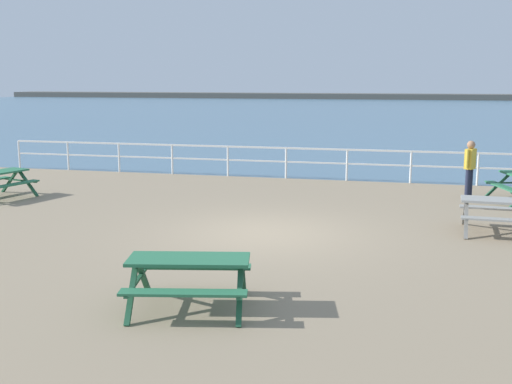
{
  "coord_description": "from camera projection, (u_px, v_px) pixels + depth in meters",
  "views": [
    {
      "loc": [
        3.05,
        -13.13,
        3.39
      ],
      "look_at": [
        -0.36,
        0.67,
        0.8
      ],
      "focal_mm": 43.64,
      "sensor_mm": 36.0,
      "label": 1
    }
  ],
  "objects": [
    {
      "name": "picnic_table_mid_centre",
      "position": [
        503.0,
        208.0,
        13.71
      ],
      "size": [
        1.87,
        1.62,
        0.8
      ],
      "rotation": [
        0.0,
        0.0,
        -0.05
      ],
      "color": "gray",
      "rests_on": "ground"
    },
    {
      "name": "visitor",
      "position": [
        470.0,
        166.0,
        17.77
      ],
      "size": [
        0.35,
        0.48,
        1.66
      ],
      "rotation": [
        0.0,
        0.0,
        2.67
      ],
      "color": "#1E2338",
      "rests_on": "ground"
    },
    {
      "name": "seaward_railing",
      "position": [
        316.0,
        158.0,
        21.13
      ],
      "size": [
        23.07,
        0.07,
        1.08
      ],
      "color": "white",
      "rests_on": "ground"
    },
    {
      "name": "picnic_table_far_left",
      "position": [
        189.0,
        270.0,
        9.26
      ],
      "size": [
        2.08,
        1.85,
        0.8
      ],
      "rotation": [
        0.0,
        0.0,
        0.21
      ],
      "color": "#286B47",
      "rests_on": "ground"
    },
    {
      "name": "sea_band",
      "position": [
        380.0,
        112.0,
        64.25
      ],
      "size": [
        142.0,
        90.0,
        0.01
      ],
      "primitive_type": "cube",
      "color": "#476B84",
      "rests_on": "ground"
    },
    {
      "name": "ground_plane",
      "position": [
        265.0,
        237.0,
        13.89
      ],
      "size": [
        30.0,
        24.0,
        0.2
      ],
      "primitive_type": "cube",
      "color": "gray"
    },
    {
      "name": "distant_shoreline",
      "position": [
        393.0,
        99.0,
        105.31
      ],
      "size": [
        142.0,
        6.0,
        1.8
      ],
      "primitive_type": "cube",
      "color": "#4C4C47",
      "rests_on": "ground"
    }
  ]
}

